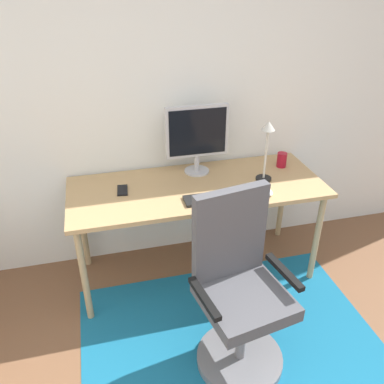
% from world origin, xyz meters
% --- Properties ---
extents(wall_back, '(6.00, 0.10, 2.60)m').
position_xyz_m(wall_back, '(0.00, 2.20, 1.30)').
color(wall_back, silver).
rests_on(wall_back, ground).
extents(area_rug, '(1.84, 1.46, 0.01)m').
position_xyz_m(area_rug, '(0.04, 1.02, 0.00)').
color(area_rug, '#155F85').
rests_on(area_rug, ground).
extents(desk, '(1.74, 0.69, 0.75)m').
position_xyz_m(desk, '(0.00, 1.78, 0.68)').
color(desk, tan).
rests_on(desk, ground).
extents(monitor, '(0.44, 0.18, 0.50)m').
position_xyz_m(monitor, '(0.05, 1.99, 1.04)').
color(monitor, '#B2B2B7').
rests_on(monitor, desk).
extents(keyboard, '(0.43, 0.13, 0.02)m').
position_xyz_m(keyboard, '(0.08, 1.58, 0.76)').
color(keyboard, black).
rests_on(keyboard, desk).
extents(computer_mouse, '(0.06, 0.10, 0.03)m').
position_xyz_m(computer_mouse, '(0.42, 1.56, 0.77)').
color(computer_mouse, white).
rests_on(computer_mouse, desk).
extents(coffee_cup, '(0.07, 0.07, 0.11)m').
position_xyz_m(coffee_cup, '(0.69, 1.92, 0.80)').
color(coffee_cup, maroon).
rests_on(coffee_cup, desk).
extents(cell_phone, '(0.08, 0.15, 0.01)m').
position_xyz_m(cell_phone, '(-0.50, 1.83, 0.75)').
color(cell_phone, black).
rests_on(cell_phone, desk).
extents(desk_lamp, '(0.11, 0.11, 0.43)m').
position_xyz_m(desk_lamp, '(0.48, 1.76, 1.03)').
color(desk_lamp, black).
rests_on(desk_lamp, desk).
extents(office_chair, '(0.57, 0.52, 1.08)m').
position_xyz_m(office_chair, '(0.03, 0.98, 0.45)').
color(office_chair, slate).
rests_on(office_chair, ground).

